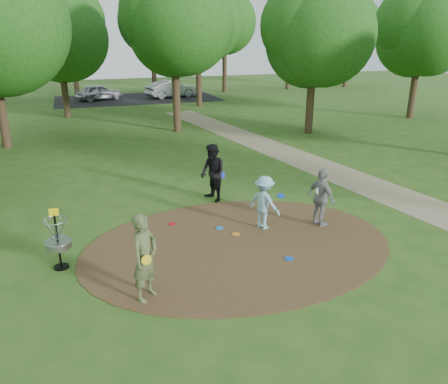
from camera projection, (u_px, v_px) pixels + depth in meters
name	position (u px, v px, depth m)	size (l,w,h in m)	color
ground	(239.00, 245.00, 11.72)	(100.00, 100.00, 0.00)	#2D5119
dirt_clearing	(239.00, 244.00, 11.71)	(8.40, 8.40, 0.02)	#47301C
footpath	(388.00, 193.00, 15.54)	(2.00, 40.00, 0.01)	#8C7A5B
parking_lot	(137.00, 98.00, 38.95)	(14.00, 8.00, 0.01)	black
player_observer_with_disc	(145.00, 257.00, 9.03)	(0.83, 0.83, 1.94)	#505D36
player_throwing_with_disc	(264.00, 203.00, 12.48)	(1.17, 1.18, 1.58)	#83B7C4
player_walking_with_disc	(213.00, 173.00, 14.55)	(0.93, 1.08, 1.94)	black
player_waiting_with_disc	(321.00, 198.00, 12.60)	(0.62, 1.09, 1.75)	gray
disc_ground_cyan	(219.00, 228.00, 12.66)	(0.22, 0.22, 0.02)	#1882C6
disc_ground_blue	(289.00, 259.00, 10.92)	(0.22, 0.22, 0.02)	blue
disc_ground_red	(172.00, 224.00, 12.94)	(0.22, 0.22, 0.02)	red
car_left	(99.00, 92.00, 37.74)	(1.59, 3.95, 1.35)	#AEAEB6
car_right	(171.00, 89.00, 39.32)	(1.59, 4.56, 1.50)	#929598
disc_ground_orange	(236.00, 234.00, 12.27)	(0.22, 0.22, 0.02)	orange
disc_golf_basket	(57.00, 235.00, 10.27)	(0.63, 0.63, 1.54)	black
tree_ring	(169.00, 38.00, 18.32)	(37.49, 45.61, 8.91)	#332316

